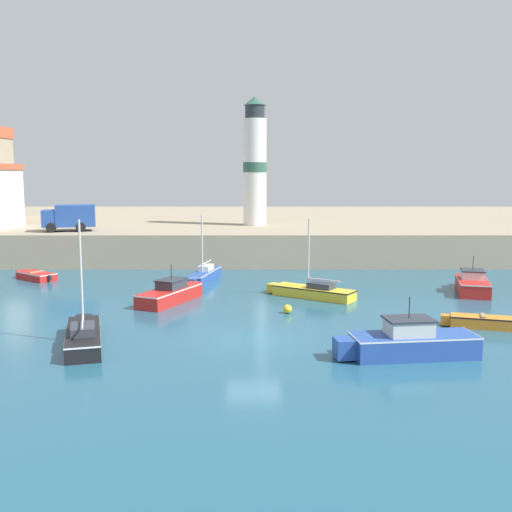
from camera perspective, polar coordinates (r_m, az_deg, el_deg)
name	(u,v)px	position (r m, az deg, el deg)	size (l,w,h in m)	color
ground_plane	(252,340)	(27.75, -0.40, -8.04)	(200.00, 200.00, 0.00)	#235670
quay_seawall	(253,229)	(67.13, -0.28, 2.60)	(120.00, 40.00, 2.74)	gray
dinghy_orange_0	(478,321)	(31.88, 20.40, -5.84)	(3.60, 1.87, 0.66)	orange
sailboat_black_1	(81,335)	(27.98, -16.30, -7.28)	(2.86, 6.21, 5.60)	black
dinghy_red_2	(33,276)	(45.94, -20.44, -1.75)	(3.57, 3.14, 0.61)	red
motorboat_red_3	(470,284)	(40.81, 19.70, -2.50)	(2.83, 5.33, 2.39)	red
sailboat_blue_4	(202,275)	(42.21, -5.19, -1.86)	(2.15, 5.58, 4.79)	#284C9E
motorboat_red_5	(169,293)	(35.96, -8.28, -3.54)	(3.52, 5.66, 2.29)	red
sailboat_yellow_6	(311,291)	(37.06, 5.21, -3.34)	(5.45, 4.11, 4.87)	yellow
motorboat_blue_7	(407,342)	(26.02, 14.22, -7.95)	(6.12, 2.45, 2.56)	#284C9E
mooring_buoy	(286,309)	(32.89, 2.83, -5.06)	(0.49, 0.49, 0.49)	yellow
lighthouse	(253,164)	(56.06, -0.30, 8.77)	(2.20, 2.20, 11.80)	silver
truck_on_quay	(67,217)	(52.81, -17.55, 3.58)	(4.69, 3.11, 2.20)	#234793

